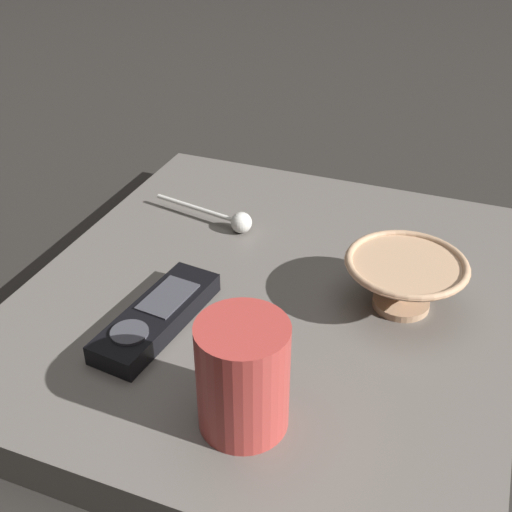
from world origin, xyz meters
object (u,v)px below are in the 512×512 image
(cereal_bowl, at_px, (404,280))
(tv_remote_near, at_px, (157,316))
(teaspoon, at_px, (233,220))
(coffee_mug, at_px, (243,376))

(cereal_bowl, height_order, tv_remote_near, cereal_bowl)
(cereal_bowl, relative_size, tv_remote_near, 0.76)
(teaspoon, distance_m, tv_remote_near, 0.21)
(coffee_mug, bearing_deg, teaspoon, -155.53)
(cereal_bowl, bearing_deg, coffee_mug, -24.55)
(coffee_mug, relative_size, tv_remote_near, 0.61)
(teaspoon, bearing_deg, cereal_bowl, 70.13)
(cereal_bowl, height_order, teaspoon, cereal_bowl)
(teaspoon, relative_size, tv_remote_near, 0.87)
(tv_remote_near, bearing_deg, cereal_bowl, 118.37)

